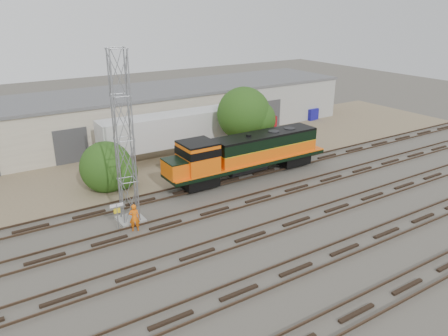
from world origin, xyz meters
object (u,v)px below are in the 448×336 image
locomotive (246,154)px  signal_tower (124,143)px  worker (134,218)px  semi_trailer (175,130)px

locomotive → signal_tower: (-11.71, -2.47, 3.61)m
worker → semi_trailer: semi_trailer is taller
signal_tower → locomotive: bearing=11.9°
locomotive → worker: 12.68m
signal_tower → semi_trailer: 14.33m
worker → semi_trailer: (9.30, 12.25, 1.81)m
locomotive → signal_tower: size_ratio=1.32×
locomotive → semi_trailer: semi_trailer is taller
signal_tower → semi_trailer: (9.03, 10.72, -3.01)m
worker → locomotive: bearing=-139.7°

